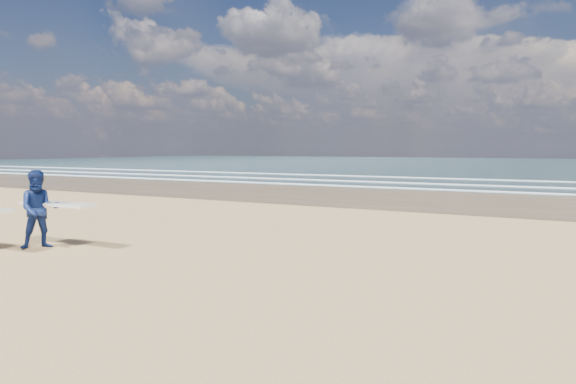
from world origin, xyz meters
The scene contains 1 object.
surfer_far centered at (0.24, 0.73, 0.96)m, with size 2.21×1.23×1.91m.
Camera 1 is at (11.46, -7.27, 2.45)m, focal length 32.00 mm.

